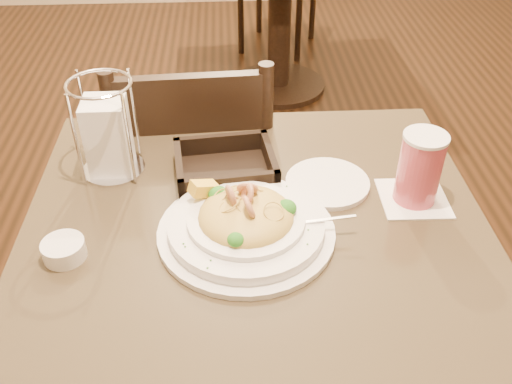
{
  "coord_description": "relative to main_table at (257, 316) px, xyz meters",
  "views": [
    {
      "loc": [
        -0.05,
        -0.81,
        1.49
      ],
      "look_at": [
        0.0,
        0.02,
        0.85
      ],
      "focal_mm": 40.0,
      "sensor_mm": 36.0,
      "label": 1
    }
  ],
  "objects": [
    {
      "name": "butter_ramekin",
      "position": [
        -0.35,
        -0.05,
        0.26
      ],
      "size": [
        0.09,
        0.09,
        0.03
      ],
      "primitive_type": "cylinder",
      "rotation": [
        0.0,
        0.0,
        -0.19
      ],
      "color": "white",
      "rests_on": "main_table"
    },
    {
      "name": "drink_glass",
      "position": [
        0.32,
        0.08,
        0.32
      ],
      "size": [
        0.14,
        0.14,
        0.15
      ],
      "rotation": [
        0.0,
        0.0,
        -0.02
      ],
      "color": "white",
      "rests_on": "main_table"
    },
    {
      "name": "bread_basket",
      "position": [
        -0.06,
        0.18,
        0.26
      ],
      "size": [
        0.22,
        0.19,
        0.06
      ],
      "rotation": [
        0.0,
        0.0,
        0.11
      ],
      "color": "black",
      "rests_on": "main_table"
    },
    {
      "name": "napkin_caddy",
      "position": [
        -0.3,
        0.22,
        0.33
      ],
      "size": [
        0.13,
        0.13,
        0.21
      ],
      "rotation": [
        0.0,
        0.0,
        0.12
      ],
      "color": "silver",
      "rests_on": "main_table"
    },
    {
      "name": "dining_chair_near",
      "position": [
        -0.14,
        0.51,
        -0.03
      ],
      "size": [
        0.44,
        0.44,
        0.93
      ],
      "rotation": [
        0.0,
        0.0,
        3.2
      ],
      "color": "black",
      "rests_on": "ground"
    },
    {
      "name": "side_plate",
      "position": [
        0.16,
        0.14,
        0.25
      ],
      "size": [
        0.18,
        0.18,
        0.01
      ],
      "primitive_type": "cylinder",
      "rotation": [
        0.0,
        0.0,
        0.04
      ],
      "color": "white",
      "rests_on": "main_table"
    },
    {
      "name": "main_table",
      "position": [
        0.0,
        0.0,
        0.0
      ],
      "size": [
        0.9,
        0.9,
        0.77
      ],
      "color": "black",
      "rests_on": "ground"
    },
    {
      "name": "pasta_bowl",
      "position": [
        -0.02,
        -0.01,
        0.27
      ],
      "size": [
        0.37,
        0.33,
        0.11
      ],
      "rotation": [
        0.0,
        0.0,
        -0.08
      ],
      "color": "white",
      "rests_on": "main_table"
    }
  ]
}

